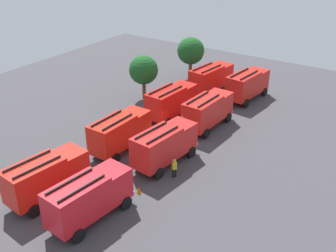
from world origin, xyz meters
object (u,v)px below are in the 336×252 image
object	(u,v)px
firefighter_2	(174,167)
traffic_cone_0	(139,190)
fire_truck_6	(171,101)
fire_truck_7	(211,77)
tree_0	(144,70)
fire_truck_3	(247,84)
firefighter_0	(127,175)
fire_truck_0	(89,196)
fire_truck_2	(208,110)
fire_truck_4	(46,176)
firefighter_1	(187,118)
tree_1	(191,51)
fire_truck_1	(164,144)
fire_truck_5	(120,131)

from	to	relation	value
firefighter_2	traffic_cone_0	world-z (taller)	firefighter_2
fire_truck_6	fire_truck_7	distance (m)	9.43
firefighter_2	tree_0	size ratio (longest dim) A/B	0.31
fire_truck_3	fire_truck_6	size ratio (longest dim) A/B	1.01
firefighter_0	firefighter_2	xyz separation A→B (m)	(3.30, -2.77, -0.02)
firefighter_0	tree_0	xyz separation A→B (m)	(16.54, 10.51, 2.82)
fire_truck_0	fire_truck_2	size ratio (longest dim) A/B	1.01
fire_truck_4	firefighter_1	size ratio (longest dim) A/B	4.40
firefighter_1	fire_truck_7	bearing A→B (deg)	122.37
fire_truck_3	traffic_cone_0	distance (m)	24.07
fire_truck_4	firefighter_2	bearing A→B (deg)	-33.59
firefighter_2	tree_1	bearing A→B (deg)	-23.57
fire_truck_2	fire_truck_6	world-z (taller)	same
fire_truck_6	firefighter_1	distance (m)	3.03
fire_truck_2	tree_0	xyz separation A→B (m)	(2.85, 10.91, 1.70)
fire_truck_7	firefighter_0	xyz separation A→B (m)	(-23.07, -4.26, -1.12)
fire_truck_3	tree_1	world-z (taller)	tree_1
fire_truck_2	fire_truck_4	world-z (taller)	same
fire_truck_4	firefighter_2	world-z (taller)	fire_truck_4
fire_truck_1	fire_truck_2	xyz separation A→B (m)	(9.03, 0.37, 0.00)
firefighter_1	fire_truck_3	bearing A→B (deg)	95.45
fire_truck_7	fire_truck_2	bearing A→B (deg)	-147.34
firefighter_2	tree_1	xyz separation A→B (m)	(23.23, 12.31, 3.05)
firefighter_0	fire_truck_6	bearing A→B (deg)	-75.58
fire_truck_1	tree_0	bearing A→B (deg)	49.27
fire_truck_0	fire_truck_5	world-z (taller)	same
fire_truck_4	firefighter_0	world-z (taller)	fire_truck_4
firefighter_2	traffic_cone_0	xyz separation A→B (m)	(-3.74, 1.17, -0.71)
fire_truck_1	fire_truck_7	xyz separation A→B (m)	(18.41, 5.03, 0.00)
fire_truck_0	tree_1	world-z (taller)	tree_1
tree_1	fire_truck_7	bearing A→B (deg)	-123.24
fire_truck_1	firefighter_1	bearing A→B (deg)	22.58
fire_truck_7	firefighter_0	size ratio (longest dim) A/B	4.08
fire_truck_4	fire_truck_6	xyz separation A→B (m)	(18.74, 0.12, 0.00)
fire_truck_6	tree_1	size ratio (longest dim) A/B	1.22
fire_truck_7	firefighter_1	world-z (taller)	fire_truck_7
fire_truck_4	traffic_cone_0	distance (m)	7.71
traffic_cone_0	fire_truck_1	bearing A→B (deg)	9.26
firefighter_0	tree_1	xyz separation A→B (m)	(26.53, 9.54, 3.03)
fire_truck_1	fire_truck_2	distance (m)	9.04
firefighter_0	fire_truck_5	bearing A→B (deg)	-48.58
traffic_cone_0	tree_1	bearing A→B (deg)	22.45
fire_truck_3	firefighter_0	world-z (taller)	fire_truck_3
fire_truck_3	traffic_cone_0	size ratio (longest dim) A/B	12.36
fire_truck_6	tree_1	distance (m)	14.02
fire_truck_5	firefighter_1	distance (m)	8.95
firefighter_2	tree_0	bearing A→B (deg)	-6.41
fire_truck_0	firefighter_0	world-z (taller)	fire_truck_0
firefighter_0	fire_truck_1	bearing A→B (deg)	-102.78
fire_truck_0	fire_truck_3	distance (m)	28.77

